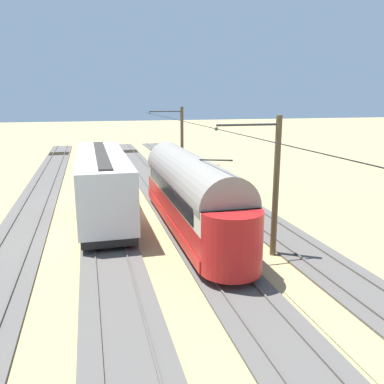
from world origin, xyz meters
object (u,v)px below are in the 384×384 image
(catenary_pole_foreground, at_px, (181,142))
(switch_stand, at_px, (218,171))
(catenary_pole_mid_near, at_px, (274,184))
(vintage_streetcar, at_px, (190,191))
(boxcar_adjacent, at_px, (102,182))

(catenary_pole_foreground, bearing_deg, switch_stand, 175.12)
(catenary_pole_mid_near, distance_m, switch_stand, 19.01)
(catenary_pole_foreground, distance_m, catenary_pole_mid_near, 18.78)
(switch_stand, bearing_deg, vintage_streetcar, 65.52)
(boxcar_adjacent, distance_m, switch_stand, 14.65)
(boxcar_adjacent, distance_m, catenary_pole_foreground, 12.48)
(catenary_pole_mid_near, height_order, switch_stand, catenary_pole_mid_near)
(catenary_pole_mid_near, bearing_deg, switch_stand, -100.74)
(catenary_pole_foreground, bearing_deg, boxcar_adjacent, 53.43)
(vintage_streetcar, bearing_deg, boxcar_adjacent, -42.63)
(catenary_pole_mid_near, relative_size, switch_stand, 5.31)
(vintage_streetcar, height_order, boxcar_adjacent, vintage_streetcar)
(boxcar_adjacent, height_order, switch_stand, boxcar_adjacent)
(boxcar_adjacent, bearing_deg, catenary_pole_foreground, -126.57)
(catenary_pole_foreground, relative_size, switch_stand, 5.31)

